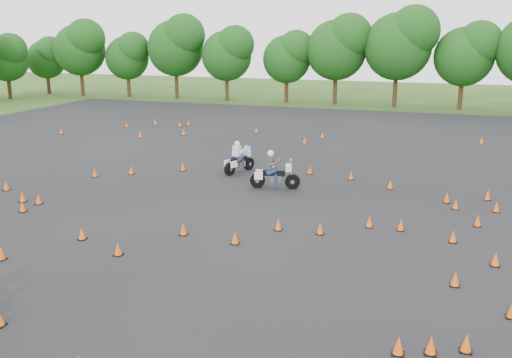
{
  "coord_description": "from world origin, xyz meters",
  "views": [
    {
      "loc": [
        7.68,
        -19.09,
        7.56
      ],
      "look_at": [
        0.0,
        4.0,
        1.2
      ],
      "focal_mm": 40.0,
      "sensor_mm": 36.0,
      "label": 1
    }
  ],
  "objects": [
    {
      "name": "traffic_cones",
      "position": [
        -0.07,
        5.59,
        0.23
      ],
      "size": [
        36.58,
        32.88,
        0.45
      ],
      "color": "#FF5C0A",
      "rests_on": "asphalt_pad"
    },
    {
      "name": "treeline",
      "position": [
        2.68,
        34.89,
        4.69
      ],
      "size": [
        87.3,
        32.28,
        11.09
      ],
      "color": "#174513",
      "rests_on": "ground"
    },
    {
      "name": "asphalt_pad",
      "position": [
        0.0,
        6.0,
        0.01
      ],
      "size": [
        62.0,
        62.0,
        0.0
      ],
      "primitive_type": "plane",
      "color": "black",
      "rests_on": "ground"
    },
    {
      "name": "ground",
      "position": [
        0.0,
        0.0,
        0.0
      ],
      "size": [
        140.0,
        140.0,
        0.0
      ],
      "primitive_type": "plane",
      "color": "#2D5119",
      "rests_on": "ground"
    },
    {
      "name": "rider_white",
      "position": [
        -2.76,
        9.42,
        0.9
      ],
      "size": [
        1.48,
        2.41,
        1.78
      ],
      "primitive_type": null,
      "rotation": [
        0.0,
        0.0,
        1.21
      ],
      "color": "beige",
      "rests_on": "ground"
    },
    {
      "name": "rider_grey",
      "position": [
        0.01,
        6.94,
        0.96
      ],
      "size": [
        2.57,
        1.2,
        1.91
      ],
      "primitive_type": null,
      "rotation": [
        0.0,
        0.0,
        0.19
      ],
      "color": "#3B3C42",
      "rests_on": "ground"
    }
  ]
}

